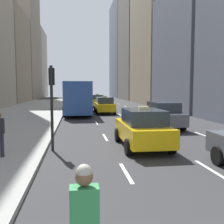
{
  "coord_description": "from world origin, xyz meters",
  "views": [
    {
      "loc": [
        -1.72,
        0.1,
        2.66
      ],
      "look_at": [
        0.43,
        15.86,
        1.21
      ],
      "focal_mm": 42.0,
      "sensor_mm": 36.0,
      "label": 1
    }
  ],
  "objects_px": {
    "taxi_lead": "(142,128)",
    "city_bus": "(77,96)",
    "traffic_light_pole": "(52,94)",
    "taxi_third": "(97,101)",
    "sedan_black_near": "(162,115)",
    "taxi_second": "(104,105)"
  },
  "relations": [
    {
      "from": "sedan_black_near",
      "to": "traffic_light_pole",
      "type": "distance_m",
      "value": 8.91
    },
    {
      "from": "city_bus",
      "to": "taxi_lead",
      "type": "bearing_deg",
      "value": -80.37
    },
    {
      "from": "traffic_light_pole",
      "to": "city_bus",
      "type": "bearing_deg",
      "value": 86.08
    },
    {
      "from": "taxi_lead",
      "to": "city_bus",
      "type": "bearing_deg",
      "value": 99.63
    },
    {
      "from": "taxi_lead",
      "to": "taxi_second",
      "type": "xyz_separation_m",
      "value": [
        0.0,
        15.95,
        0.0
      ]
    },
    {
      "from": "taxi_lead",
      "to": "sedan_black_near",
      "type": "relative_size",
      "value": 0.92
    },
    {
      "from": "taxi_second",
      "to": "sedan_black_near",
      "type": "height_order",
      "value": "taxi_second"
    },
    {
      "from": "taxi_lead",
      "to": "sedan_black_near",
      "type": "distance_m",
      "value": 6.24
    },
    {
      "from": "taxi_third",
      "to": "traffic_light_pole",
      "type": "bearing_deg",
      "value": -98.73
    },
    {
      "from": "taxi_second",
      "to": "city_bus",
      "type": "height_order",
      "value": "city_bus"
    },
    {
      "from": "taxi_third",
      "to": "sedan_black_near",
      "type": "bearing_deg",
      "value": -82.08
    },
    {
      "from": "city_bus",
      "to": "traffic_light_pole",
      "type": "height_order",
      "value": "traffic_light_pole"
    },
    {
      "from": "sedan_black_near",
      "to": "city_bus",
      "type": "distance_m",
      "value": 12.39
    },
    {
      "from": "taxi_second",
      "to": "traffic_light_pole",
      "type": "xyz_separation_m",
      "value": [
        -3.95,
        -15.99,
        1.53
      ]
    },
    {
      "from": "sedan_black_near",
      "to": "taxi_lead",
      "type": "bearing_deg",
      "value": -116.68
    },
    {
      "from": "taxi_second",
      "to": "taxi_lead",
      "type": "bearing_deg",
      "value": -90.0
    },
    {
      "from": "taxi_lead",
      "to": "traffic_light_pole",
      "type": "xyz_separation_m",
      "value": [
        -3.95,
        -0.04,
        1.53
      ]
    },
    {
      "from": "sedan_black_near",
      "to": "city_bus",
      "type": "height_order",
      "value": "city_bus"
    },
    {
      "from": "taxi_lead",
      "to": "taxi_third",
      "type": "xyz_separation_m",
      "value": [
        0.0,
        25.7,
        0.0
      ]
    },
    {
      "from": "taxi_second",
      "to": "city_bus",
      "type": "bearing_deg",
      "value": 167.32
    },
    {
      "from": "taxi_second",
      "to": "city_bus",
      "type": "xyz_separation_m",
      "value": [
        -2.81,
        0.63,
        0.91
      ]
    },
    {
      "from": "taxi_third",
      "to": "taxi_second",
      "type": "bearing_deg",
      "value": -90.0
    }
  ]
}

